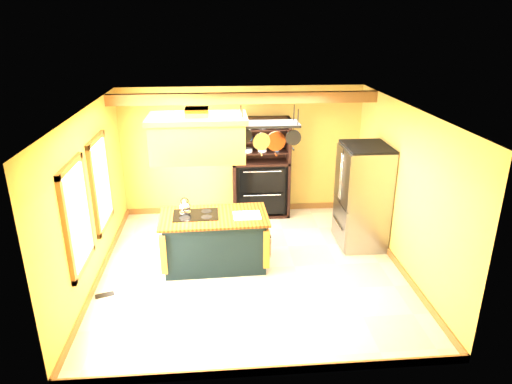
{
  "coord_description": "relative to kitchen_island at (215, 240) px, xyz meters",
  "views": [
    {
      "loc": [
        -0.49,
        -6.75,
        3.97
      ],
      "look_at": [
        0.11,
        0.3,
        1.27
      ],
      "focal_mm": 32.0,
      "sensor_mm": 36.0,
      "label": 1
    }
  ],
  "objects": [
    {
      "name": "pot_rack",
      "position": [
        0.91,
        0.0,
        1.88
      ],
      "size": [
        0.99,
        0.47,
        0.72
      ],
      "color": "black",
      "rests_on": "ceiling"
    },
    {
      "name": "floor_register",
      "position": [
        -1.69,
        -0.8,
        -0.46
      ],
      "size": [
        0.3,
        0.2,
        0.01
      ],
      "primitive_type": "cube",
      "rotation": [
        0.0,
        0.0,
        0.32
      ],
      "color": "black",
      "rests_on": "floor"
    },
    {
      "name": "floor",
      "position": [
        0.61,
        -0.18,
        -0.47
      ],
      "size": [
        5.0,
        5.0,
        0.0
      ],
      "primitive_type": "plane",
      "color": "beige",
      "rests_on": "ground"
    },
    {
      "name": "window_far",
      "position": [
        -1.86,
        0.42,
        0.93
      ],
      "size": [
        0.06,
        1.06,
        1.56
      ],
      "color": "olive",
      "rests_on": "wall_left"
    },
    {
      "name": "refrigerator",
      "position": [
        2.69,
        0.58,
        0.43
      ],
      "size": [
        0.8,
        0.95,
        1.86
      ],
      "color": "gray",
      "rests_on": "floor"
    },
    {
      "name": "ceiling_beam",
      "position": [
        0.61,
        1.52,
        2.12
      ],
      "size": [
        5.0,
        0.15,
        0.2
      ],
      "primitive_type": "cube",
      "color": "olive",
      "rests_on": "ceiling"
    },
    {
      "name": "range_hood",
      "position": [
        -0.2,
        -0.0,
        1.79
      ],
      "size": [
        1.52,
        0.86,
        0.8
      ],
      "color": "#CD8233",
      "rests_on": "ceiling"
    },
    {
      "name": "wall_left",
      "position": [
        -1.89,
        -0.18,
        0.88
      ],
      "size": [
        0.02,
        5.0,
        2.7
      ],
      "primitive_type": "cube",
      "color": "#BA9B44",
      "rests_on": "floor"
    },
    {
      "name": "ceiling",
      "position": [
        0.61,
        -0.18,
        2.23
      ],
      "size": [
        5.0,
        5.0,
        0.0
      ],
      "primitive_type": "plane",
      "rotation": [
        3.14,
        0.0,
        0.0
      ],
      "color": "white",
      "rests_on": "wall_back"
    },
    {
      "name": "kitchen_island",
      "position": [
        0.0,
        0.0,
        0.0
      ],
      "size": [
        1.81,
        1.04,
        1.11
      ],
      "rotation": [
        0.0,
        0.0,
        0.03
      ],
      "color": "black",
      "rests_on": "floor"
    },
    {
      "name": "window_near",
      "position": [
        -1.86,
        -0.98,
        0.93
      ],
      "size": [
        0.06,
        1.06,
        1.56
      ],
      "color": "olive",
      "rests_on": "wall_left"
    },
    {
      "name": "wall_back",
      "position": [
        0.61,
        2.32,
        0.88
      ],
      "size": [
        5.0,
        0.02,
        2.7
      ],
      "primitive_type": "cube",
      "color": "#BA9B44",
      "rests_on": "floor"
    },
    {
      "name": "hutch",
      "position": [
        0.98,
        2.09,
        0.36
      ],
      "size": [
        1.18,
        0.54,
        2.1
      ],
      "color": "black",
      "rests_on": "floor"
    },
    {
      "name": "wall_front",
      "position": [
        0.61,
        -2.68,
        0.88
      ],
      "size": [
        5.0,
        0.02,
        2.7
      ],
      "primitive_type": "cube",
      "color": "#BA9B44",
      "rests_on": "floor"
    },
    {
      "name": "wall_right",
      "position": [
        3.11,
        -0.18,
        0.88
      ],
      "size": [
        0.02,
        5.0,
        2.7
      ],
      "primitive_type": "cube",
      "color": "#BA9B44",
      "rests_on": "floor"
    }
  ]
}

